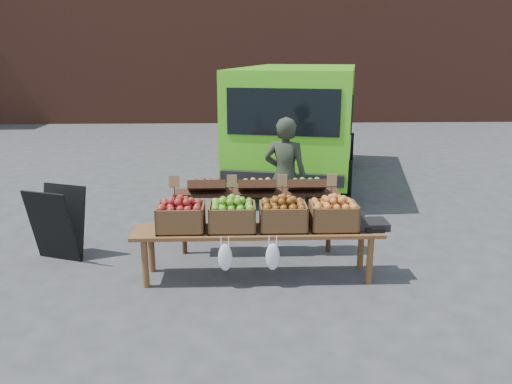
{
  "coord_description": "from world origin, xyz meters",
  "views": [
    {
      "loc": [
        0.51,
        -4.9,
        2.42
      ],
      "look_at": [
        0.7,
        0.72,
        0.85
      ],
      "focal_mm": 35.0,
      "sensor_mm": 36.0,
      "label": 1
    }
  ],
  "objects_px": {
    "display_bench": "(258,253)",
    "chalkboard_sign": "(57,223)",
    "crate_russet_pears": "(232,217)",
    "back_table": "(257,213)",
    "delivery_van": "(299,124)",
    "crate_green_apples": "(333,216)",
    "weighing_scale": "(372,224)",
    "crate_red_apples": "(283,217)",
    "vendor": "(285,177)",
    "crate_golden_apples": "(181,218)"
  },
  "relations": [
    {
      "from": "crate_golden_apples",
      "to": "crate_green_apples",
      "type": "relative_size",
      "value": 1.0
    },
    {
      "from": "vendor",
      "to": "back_table",
      "type": "bearing_deg",
      "value": 79.45
    },
    {
      "from": "chalkboard_sign",
      "to": "crate_green_apples",
      "type": "relative_size",
      "value": 1.81
    },
    {
      "from": "back_table",
      "to": "weighing_scale",
      "type": "distance_m",
      "value": 1.43
    },
    {
      "from": "crate_russet_pears",
      "to": "crate_red_apples",
      "type": "relative_size",
      "value": 1.0
    },
    {
      "from": "crate_green_apples",
      "to": "weighing_scale",
      "type": "xyz_separation_m",
      "value": [
        0.43,
        0.0,
        -0.1
      ]
    },
    {
      "from": "vendor",
      "to": "crate_green_apples",
      "type": "distance_m",
      "value": 1.45
    },
    {
      "from": "crate_golden_apples",
      "to": "crate_green_apples",
      "type": "bearing_deg",
      "value": 0.0
    },
    {
      "from": "crate_red_apples",
      "to": "crate_green_apples",
      "type": "xyz_separation_m",
      "value": [
        0.55,
        0.0,
        0.0
      ]
    },
    {
      "from": "weighing_scale",
      "to": "crate_red_apples",
      "type": "bearing_deg",
      "value": 180.0
    },
    {
      "from": "chalkboard_sign",
      "to": "display_bench",
      "type": "relative_size",
      "value": 0.33
    },
    {
      "from": "crate_russet_pears",
      "to": "display_bench",
      "type": "bearing_deg",
      "value": 0.0
    },
    {
      "from": "vendor",
      "to": "display_bench",
      "type": "bearing_deg",
      "value": 93.69
    },
    {
      "from": "delivery_van",
      "to": "display_bench",
      "type": "height_order",
      "value": "delivery_van"
    },
    {
      "from": "display_bench",
      "to": "crate_golden_apples",
      "type": "relative_size",
      "value": 5.4
    },
    {
      "from": "display_bench",
      "to": "weighing_scale",
      "type": "xyz_separation_m",
      "value": [
        1.25,
        0.0,
        0.33
      ]
    },
    {
      "from": "delivery_van",
      "to": "chalkboard_sign",
      "type": "distance_m",
      "value": 5.25
    },
    {
      "from": "chalkboard_sign",
      "to": "crate_green_apples",
      "type": "xyz_separation_m",
      "value": [
        3.2,
        -0.61,
        0.26
      ]
    },
    {
      "from": "display_bench",
      "to": "crate_russet_pears",
      "type": "distance_m",
      "value": 0.51
    },
    {
      "from": "delivery_van",
      "to": "vendor",
      "type": "distance_m",
      "value": 3.26
    },
    {
      "from": "delivery_van",
      "to": "display_bench",
      "type": "relative_size",
      "value": 1.8
    },
    {
      "from": "crate_red_apples",
      "to": "crate_green_apples",
      "type": "relative_size",
      "value": 1.0
    },
    {
      "from": "vendor",
      "to": "display_bench",
      "type": "xyz_separation_m",
      "value": [
        -0.42,
        -1.39,
        -0.52
      ]
    },
    {
      "from": "delivery_van",
      "to": "vendor",
      "type": "xyz_separation_m",
      "value": [
        -0.56,
        -3.2,
        -0.28
      ]
    },
    {
      "from": "display_bench",
      "to": "chalkboard_sign",
      "type": "bearing_deg",
      "value": 165.58
    },
    {
      "from": "crate_russet_pears",
      "to": "weighing_scale",
      "type": "relative_size",
      "value": 1.47
    },
    {
      "from": "crate_russet_pears",
      "to": "crate_red_apples",
      "type": "bearing_deg",
      "value": 0.0
    },
    {
      "from": "delivery_van",
      "to": "crate_russet_pears",
      "type": "height_order",
      "value": "delivery_van"
    },
    {
      "from": "vendor",
      "to": "back_table",
      "type": "distance_m",
      "value": 0.84
    },
    {
      "from": "crate_golden_apples",
      "to": "crate_russet_pears",
      "type": "height_order",
      "value": "same"
    },
    {
      "from": "vendor",
      "to": "back_table",
      "type": "xyz_separation_m",
      "value": [
        -0.41,
        -0.67,
        -0.29
      ]
    },
    {
      "from": "delivery_van",
      "to": "crate_red_apples",
      "type": "bearing_deg",
      "value": -85.61
    },
    {
      "from": "display_bench",
      "to": "crate_red_apples",
      "type": "xyz_separation_m",
      "value": [
        0.27,
        0.0,
        0.42
      ]
    },
    {
      "from": "chalkboard_sign",
      "to": "crate_russet_pears",
      "type": "bearing_deg",
      "value": 4.24
    },
    {
      "from": "chalkboard_sign",
      "to": "back_table",
      "type": "bearing_deg",
      "value": 23.04
    },
    {
      "from": "chalkboard_sign",
      "to": "weighing_scale",
      "type": "height_order",
      "value": "chalkboard_sign"
    },
    {
      "from": "delivery_van",
      "to": "weighing_scale",
      "type": "bearing_deg",
      "value": -73.51
    },
    {
      "from": "back_table",
      "to": "display_bench",
      "type": "height_order",
      "value": "back_table"
    },
    {
      "from": "vendor",
      "to": "weighing_scale",
      "type": "bearing_deg",
      "value": 141.31
    },
    {
      "from": "crate_red_apples",
      "to": "weighing_scale",
      "type": "height_order",
      "value": "crate_red_apples"
    },
    {
      "from": "delivery_van",
      "to": "weighing_scale",
      "type": "distance_m",
      "value": 4.62
    },
    {
      "from": "delivery_van",
      "to": "back_table",
      "type": "height_order",
      "value": "delivery_van"
    },
    {
      "from": "weighing_scale",
      "to": "crate_russet_pears",
      "type": "bearing_deg",
      "value": 180.0
    },
    {
      "from": "vendor",
      "to": "crate_russet_pears",
      "type": "distance_m",
      "value": 1.56
    },
    {
      "from": "crate_russet_pears",
      "to": "crate_golden_apples",
      "type": "bearing_deg",
      "value": 180.0
    },
    {
      "from": "vendor",
      "to": "crate_golden_apples",
      "type": "bearing_deg",
      "value": 68.74
    },
    {
      "from": "back_table",
      "to": "display_bench",
      "type": "bearing_deg",
      "value": -91.39
    },
    {
      "from": "crate_red_apples",
      "to": "weighing_scale",
      "type": "bearing_deg",
      "value": 0.0
    },
    {
      "from": "vendor",
      "to": "crate_golden_apples",
      "type": "relative_size",
      "value": 3.24
    },
    {
      "from": "back_table",
      "to": "crate_russet_pears",
      "type": "distance_m",
      "value": 0.8
    }
  ]
}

